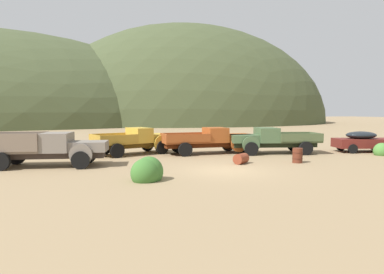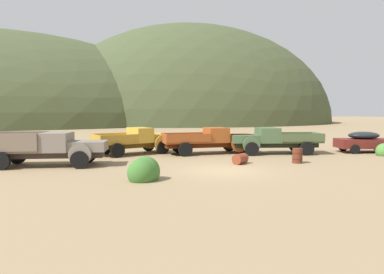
{
  "view_description": "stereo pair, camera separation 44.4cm",
  "coord_description": "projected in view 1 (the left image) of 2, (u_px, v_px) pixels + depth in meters",
  "views": [
    {
      "loc": [
        -6.91,
        -15.72,
        3.07
      ],
      "look_at": [
        -0.16,
        5.24,
        1.37
      ],
      "focal_mm": 31.08,
      "sensor_mm": 36.0,
      "label": 1
    },
    {
      "loc": [
        -6.48,
        -15.85,
        3.07
      ],
      "look_at": [
        -0.16,
        5.24,
        1.37
      ],
      "focal_mm": 31.08,
      "sensor_mm": 36.0,
      "label": 2
    }
  ],
  "objects": [
    {
      "name": "oil_drum_by_truck",
      "position": [
        297.0,
        155.0,
        19.82
      ],
      "size": [
        0.63,
        0.63,
        0.89
      ],
      "color": "#5B2819",
      "rests_on": "ground"
    },
    {
      "name": "truck_primer_gray",
      "position": [
        54.0,
        148.0,
        18.45
      ],
      "size": [
        6.83,
        3.31,
        1.91
      ],
      "rotation": [
        0.0,
        0.0,
        -0.19
      ],
      "color": "#3D322D",
      "rests_on": "ground"
    },
    {
      "name": "truck_oxide_orange",
      "position": [
        214.0,
        140.0,
        24.27
      ],
      "size": [
        6.61,
        2.35,
        1.89
      ],
      "rotation": [
        0.0,
        0.0,
        -0.02
      ],
      "color": "#51220D",
      "rests_on": "ground"
    },
    {
      "name": "bush_front_right",
      "position": [
        147.0,
        173.0,
        14.73
      ],
      "size": [
        1.49,
        1.34,
        1.38
      ],
      "color": "#3D702D",
      "rests_on": "ground"
    },
    {
      "name": "oil_drum_foreground",
      "position": [
        241.0,
        159.0,
        19.44
      ],
      "size": [
        1.07,
        1.0,
        0.6
      ],
      "color": "brown",
      "rests_on": "ground"
    },
    {
      "name": "hill_distant",
      "position": [
        190.0,
        123.0,
        88.48
      ],
      "size": [
        75.84,
        52.56,
        50.56
      ],
      "primitive_type": "ellipsoid",
      "color": "#424C2D",
      "rests_on": "ground"
    },
    {
      "name": "bush_near_barrel",
      "position": [
        383.0,
        151.0,
        23.16
      ],
      "size": [
        1.19,
        1.32,
        1.13
      ],
      "color": "#4C8438",
      "rests_on": "ground"
    },
    {
      "name": "ground_plane",
      "position": [
        226.0,
        170.0,
        17.26
      ],
      "size": [
        300.0,
        300.0,
        0.0
      ],
      "primitive_type": "plane",
      "color": "#937A56"
    },
    {
      "name": "car_oxblood",
      "position": [
        366.0,
        141.0,
        25.12
      ],
      "size": [
        4.88,
        2.9,
        1.57
      ],
      "rotation": [
        0.0,
        0.0,
        -0.27
      ],
      "color": "maroon",
      "rests_on": "ground"
    },
    {
      "name": "truck_faded_yellow",
      "position": [
        139.0,
        140.0,
        24.02
      ],
      "size": [
        5.97,
        3.81,
        1.89
      ],
      "rotation": [
        0.0,
        0.0,
        0.31
      ],
      "color": "brown",
      "rests_on": "ground"
    },
    {
      "name": "truck_weathered_green",
      "position": [
        268.0,
        140.0,
        24.13
      ],
      "size": [
        6.7,
        3.52,
        1.89
      ],
      "rotation": [
        0.0,
        0.0,
        2.92
      ],
      "color": "#232B1B",
      "rests_on": "ground"
    }
  ]
}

